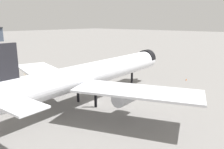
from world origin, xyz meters
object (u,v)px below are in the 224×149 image
baggage_tug_wing (28,74)px  baggage_cart_trailing (44,73)px  traffic_cone_near_nose (186,79)px  traffic_cone_wingtip (5,80)px  airliner_near_gate (92,74)px

baggage_tug_wing → baggage_cart_trailing: (5.27, -2.75, 0.00)m
baggage_tug_wing → traffic_cone_near_nose: baggage_tug_wing is taller
baggage_tug_wing → baggage_cart_trailing: size_ratio=1.28×
baggage_cart_trailing → traffic_cone_wingtip: (-13.75, 3.20, -0.60)m
traffic_cone_near_nose → traffic_cone_wingtip: (-42.92, 48.46, 0.04)m
airliner_near_gate → traffic_cone_wingtip: size_ratio=86.92×
baggage_cart_trailing → traffic_cone_near_nose: baggage_cart_trailing is taller
baggage_tug_wing → baggage_cart_trailing: bearing=-176.0°
traffic_cone_near_nose → traffic_cone_wingtip: size_ratio=0.89×
baggage_cart_trailing → traffic_cone_near_nose: (29.17, -45.26, -0.65)m
traffic_cone_near_nose → baggage_cart_trailing: bearing=122.8°
traffic_cone_wingtip → baggage_tug_wing: bearing=-3.0°
airliner_near_gate → baggage_cart_trailing: 37.45m
baggage_tug_wing → traffic_cone_near_nose: size_ratio=5.40×
airliner_near_gate → baggage_cart_trailing: bearing=73.4°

